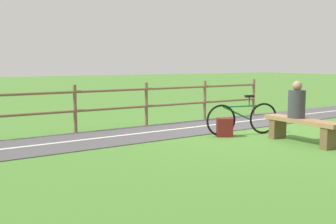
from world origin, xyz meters
TOP-DOWN VIEW (x-y plane):
  - ground_plane at (0.00, 0.00)m, footprint 80.00×80.00m
  - paved_path at (0.82, 4.00)m, footprint 4.45×36.04m
  - path_centre_line at (0.82, 4.00)m, footprint 2.41×31.92m
  - bench at (-1.63, 0.15)m, footprint 1.72×0.40m
  - person_seated at (-1.47, 0.15)m, footprint 0.34×0.34m
  - bicycle at (-0.31, 0.51)m, footprint 0.41×1.69m
  - backpack at (-0.26, 0.96)m, footprint 0.39×0.41m

SIDE VIEW (x-z plane):
  - ground_plane at x=0.00m, z-range 0.00..0.00m
  - paved_path at x=0.82m, z-range 0.00..0.02m
  - path_centre_line at x=0.82m, z-range 0.02..0.02m
  - backpack at x=-0.26m, z-range 0.00..0.39m
  - bench at x=-1.63m, z-range 0.09..0.57m
  - bicycle at x=-0.31m, z-range -0.07..0.79m
  - person_seated at x=-1.47m, z-range 0.43..1.15m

